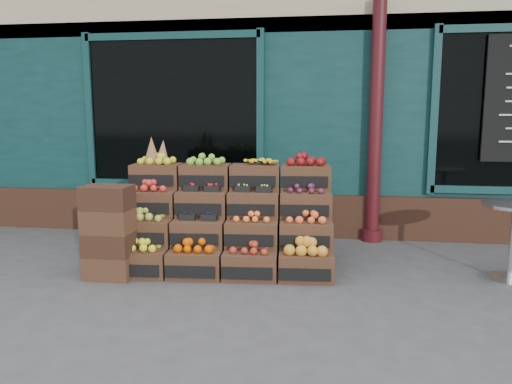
# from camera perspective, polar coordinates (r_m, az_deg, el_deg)

# --- Properties ---
(ground) EXTENTS (60.00, 60.00, 0.00)m
(ground) POSITION_cam_1_polar(r_m,az_deg,el_deg) (5.07, 1.11, -10.81)
(ground) COLOR #434346
(ground) RESTS_ON ground
(shop_facade) EXTENTS (12.00, 6.24, 4.80)m
(shop_facade) POSITION_cam_1_polar(r_m,az_deg,el_deg) (9.89, 4.99, 12.86)
(shop_facade) COLOR #0F3434
(shop_facade) RESTS_ON ground
(crate_display) EXTENTS (2.39, 1.29, 1.45)m
(crate_display) POSITION_cam_1_polar(r_m,az_deg,el_deg) (5.71, -3.26, -3.89)
(crate_display) COLOR #472B1C
(crate_display) RESTS_ON ground
(spare_crates) EXTENTS (0.49, 0.34, 0.98)m
(spare_crates) POSITION_cam_1_polar(r_m,az_deg,el_deg) (5.44, -16.47, -4.43)
(spare_crates) COLOR #472B1C
(spare_crates) RESTS_ON ground
(shopkeeper) EXTENTS (0.94, 0.77, 2.22)m
(shopkeeper) POSITION_cam_1_polar(r_m,az_deg,el_deg) (8.09, -8.75, 4.54)
(shopkeeper) COLOR #1A5B1E
(shopkeeper) RESTS_ON ground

